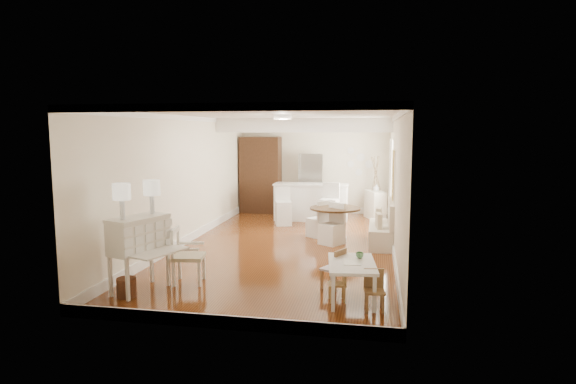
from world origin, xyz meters
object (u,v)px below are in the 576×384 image
(wicker_basket, at_px, (127,287))
(pantry_cabinet, at_px, (261,175))
(secretary_bureau, at_px, (140,254))
(dining_table, at_px, (335,224))
(gustavian_armchair, at_px, (189,256))
(slip_chair_far, at_px, (318,218))
(kids_table, at_px, (352,281))
(bar_stool_right, at_px, (329,205))
(fridge, at_px, (323,184))
(slip_chair_near, at_px, (332,224))
(bar_stool_left, at_px, (283,206))
(sideboard, at_px, (375,205))
(kids_chair_b, at_px, (333,268))
(kids_chair_c, at_px, (375,290))
(kids_chair_a, at_px, (337,284))
(breakfast_counter, at_px, (311,202))

(wicker_basket, distance_m, pantry_cabinet, 7.85)
(secretary_bureau, height_order, dining_table, secretary_bureau)
(gustavian_armchair, relative_size, slip_chair_far, 1.04)
(kids_table, xyz_separation_m, bar_stool_right, (-0.87, 5.56, 0.28))
(pantry_cabinet, height_order, fridge, pantry_cabinet)
(secretary_bureau, height_order, gustavian_armchair, secretary_bureau)
(wicker_basket, height_order, slip_chair_near, slip_chair_near)
(dining_table, bearing_deg, bar_stool_left, 132.29)
(dining_table, bearing_deg, sideboard, 73.95)
(kids_chair_b, bearing_deg, slip_chair_near, -146.12)
(kids_chair_b, height_order, slip_chair_near, slip_chair_near)
(kids_table, distance_m, fridge, 7.39)
(gustavian_armchair, height_order, bar_stool_right, bar_stool_right)
(bar_stool_right, bearing_deg, wicker_basket, -102.44)
(gustavian_armchair, bearing_deg, kids_chair_c, -113.37)
(dining_table, relative_size, slip_chair_near, 1.26)
(fridge, distance_m, sideboard, 1.70)
(kids_table, distance_m, kids_chair_b, 0.55)
(gustavian_armchair, height_order, slip_chair_near, gustavian_armchair)
(wicker_basket, relative_size, bar_stool_left, 0.29)
(secretary_bureau, bearing_deg, kids_chair_b, 32.44)
(bar_stool_right, bearing_deg, bar_stool_left, -162.69)
(gustavian_armchair, xyz_separation_m, kids_chair_a, (2.45, -0.42, -0.20))
(kids_chair_a, bearing_deg, wicker_basket, -95.06)
(wicker_basket, bearing_deg, pantry_cabinet, 88.67)
(gustavian_armchair, distance_m, bar_stool_left, 5.12)
(bar_stool_left, relative_size, pantry_cabinet, 0.44)
(pantry_cabinet, bearing_deg, kids_chair_b, -67.54)
(kids_chair_b, relative_size, dining_table, 0.58)
(kids_table, distance_m, sideboard, 6.79)
(breakfast_counter, xyz_separation_m, sideboard, (1.75, 0.57, -0.12))
(gustavian_armchair, height_order, kids_chair_b, gustavian_armchair)
(kids_table, height_order, bar_stool_right, bar_stool_right)
(bar_stool_left, bearing_deg, pantry_cabinet, 102.11)
(wicker_basket, bearing_deg, bar_stool_right, 67.95)
(bar_stool_left, bearing_deg, fridge, 48.67)
(secretary_bureau, relative_size, breakfast_counter, 0.57)
(wicker_basket, height_order, bar_stool_left, bar_stool_left)
(kids_chair_a, height_order, fridge, fridge)
(kids_chair_a, xyz_separation_m, pantry_cabinet, (-2.94, 7.39, 0.89))
(breakfast_counter, distance_m, bar_stool_left, 1.03)
(kids_chair_a, bearing_deg, kids_chair_c, 49.24)
(sideboard, bearing_deg, slip_chair_far, -137.29)
(kids_chair_b, bearing_deg, secretary_bureau, -49.10)
(kids_table, relative_size, bar_stool_right, 1.00)
(fridge, xyz_separation_m, sideboard, (1.55, -0.48, -0.50))
(gustavian_armchair, distance_m, kids_table, 2.68)
(pantry_cabinet, bearing_deg, kids_chair_c, -65.66)
(fridge, bearing_deg, kids_table, -80.29)
(kids_chair_b, xyz_separation_m, slip_chair_near, (-0.30, 3.01, 0.12))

